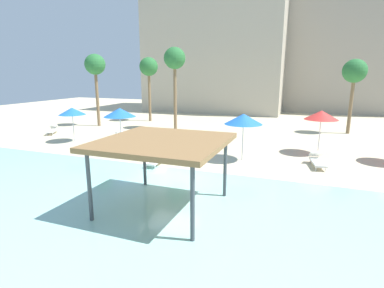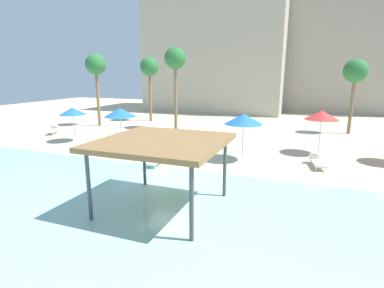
# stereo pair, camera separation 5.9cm
# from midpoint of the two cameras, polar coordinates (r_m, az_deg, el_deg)

# --- Properties ---
(ground_plane) EXTENTS (80.00, 80.00, 0.00)m
(ground_plane) POSITION_cam_midpoint_polar(r_m,az_deg,el_deg) (14.87, -3.96, -6.40)
(ground_plane) COLOR beige
(lagoon_water) EXTENTS (44.00, 13.50, 0.04)m
(lagoon_water) POSITION_cam_midpoint_polar(r_m,az_deg,el_deg) (10.73, -16.30, -14.79)
(lagoon_water) COLOR #99D1C6
(lagoon_water) RESTS_ON ground
(shade_pavilion) EXTENTS (4.39, 4.39, 2.63)m
(shade_pavilion) POSITION_cam_midpoint_polar(r_m,az_deg,el_deg) (11.00, -5.42, 0.03)
(shade_pavilion) COLOR #42474C
(shade_pavilion) RESTS_ON ground
(beach_umbrella_red_1) EXTENTS (2.04, 2.04, 2.73)m
(beach_umbrella_red_1) POSITION_cam_midpoint_polar(r_m,az_deg,el_deg) (20.42, 23.14, 4.97)
(beach_umbrella_red_1) COLOR silver
(beach_umbrella_red_1) RESTS_ON ground
(beach_umbrella_blue_3) EXTENTS (2.17, 2.17, 2.72)m
(beach_umbrella_blue_3) POSITION_cam_midpoint_polar(r_m,az_deg,el_deg) (17.62, 9.71, 4.61)
(beach_umbrella_blue_3) COLOR silver
(beach_umbrella_blue_3) RESTS_ON ground
(beach_umbrella_blue_4) EXTENTS (2.17, 2.17, 2.66)m
(beach_umbrella_blue_4) POSITION_cam_midpoint_polar(r_m,az_deg,el_deg) (21.39, -13.21, 5.76)
(beach_umbrella_blue_4) COLOR silver
(beach_umbrella_blue_4) RESTS_ON ground
(beach_umbrella_blue_5) EXTENTS (1.91, 1.91, 2.53)m
(beach_umbrella_blue_5) POSITION_cam_midpoint_polar(r_m,az_deg,el_deg) (23.96, -21.33, 5.73)
(beach_umbrella_blue_5) COLOR silver
(beach_umbrella_blue_5) RESTS_ON ground
(lounge_chair_0) EXTENTS (0.74, 1.93, 0.74)m
(lounge_chair_0) POSITION_cam_midpoint_polar(r_m,az_deg,el_deg) (17.08, -6.41, -2.71)
(lounge_chair_0) COLOR white
(lounge_chair_0) RESTS_ON ground
(lounge_chair_2) EXTENTS (1.49, 1.93, 0.74)m
(lounge_chair_2) POSITION_cam_midpoint_polar(r_m,az_deg,el_deg) (28.33, -24.47, 2.48)
(lounge_chair_2) COLOR white
(lounge_chair_2) RESTS_ON ground
(lounge_chair_3) EXTENTS (0.94, 1.97, 0.74)m
(lounge_chair_3) POSITION_cam_midpoint_polar(r_m,az_deg,el_deg) (17.98, 22.47, -2.83)
(lounge_chair_3) COLOR white
(lounge_chair_3) RESTS_ON ground
(lounge_chair_4) EXTENTS (1.45, 1.95, 0.74)m
(lounge_chair_4) POSITION_cam_midpoint_polar(r_m,az_deg,el_deg) (23.34, -13.40, 1.27)
(lounge_chair_4) COLOR white
(lounge_chair_4) RESTS_ON ground
(palm_tree_0) EXTENTS (1.90, 1.90, 6.72)m
(palm_tree_0) POSITION_cam_midpoint_polar(r_m,az_deg,el_deg) (30.61, -17.47, 13.66)
(palm_tree_0) COLOR brown
(palm_tree_0) RESTS_ON ground
(palm_tree_1) EXTENTS (1.90, 1.90, 7.20)m
(palm_tree_1) POSITION_cam_midpoint_polar(r_m,az_deg,el_deg) (27.66, -3.10, 15.29)
(palm_tree_1) COLOR brown
(palm_tree_1) RESTS_ON ground
(palm_tree_2) EXTENTS (1.90, 1.90, 6.10)m
(palm_tree_2) POSITION_cam_midpoint_polar(r_m,az_deg,el_deg) (28.54, 28.24, 11.65)
(palm_tree_2) COLOR brown
(palm_tree_2) RESTS_ON ground
(palm_tree_3) EXTENTS (1.90, 1.90, 6.59)m
(palm_tree_3) POSITION_cam_midpoint_polar(r_m,az_deg,el_deg) (32.72, -7.91, 13.83)
(palm_tree_3) COLOR brown
(palm_tree_3) RESTS_ON ground
(hotel_block_0) EXTENTS (17.74, 11.38, 15.05)m
(hotel_block_0) POSITION_cam_midpoint_polar(r_m,az_deg,el_deg) (43.47, 5.12, 16.37)
(hotel_block_0) COLOR #B2A893
(hotel_block_0) RESTS_ON ground
(hotel_block_1) EXTENTS (19.58, 9.43, 18.72)m
(hotel_block_1) POSITION_cam_midpoint_polar(r_m,az_deg,el_deg) (46.50, 26.08, 17.21)
(hotel_block_1) COLOR #9E9384
(hotel_block_1) RESTS_ON ground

